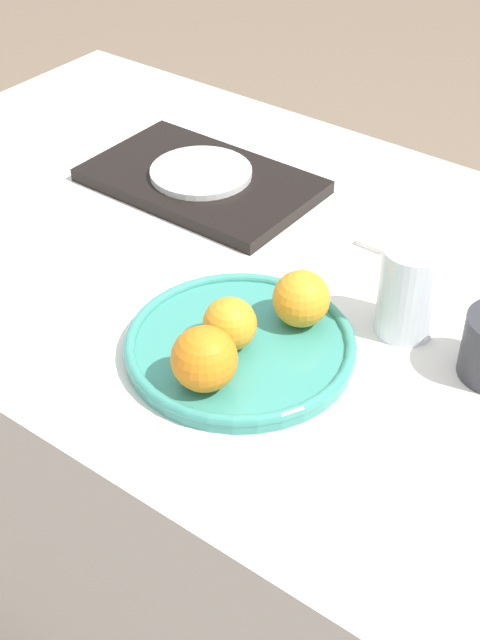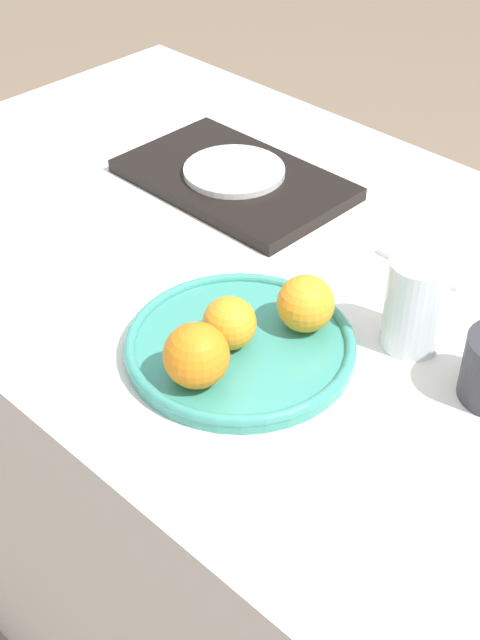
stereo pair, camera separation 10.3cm
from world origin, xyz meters
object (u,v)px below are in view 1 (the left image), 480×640
at_px(fruit_platter, 240,345).
at_px(side_plate, 201,172).
at_px(orange_1, 204,359).
at_px(serving_tray, 201,181).
at_px(water_glass, 409,290).
at_px(orange_2, 301,299).
at_px(orange_0, 230,324).
at_px(napkin, 417,238).

xyz_separation_m(fruit_platter, side_plate, (-0.29, 0.28, 0.01)).
bearing_deg(orange_1, serving_tray, 129.55).
bearing_deg(water_glass, side_plate, 163.77).
distance_m(orange_2, side_plate, 0.38).
bearing_deg(water_glass, orange_0, -129.90).
relative_size(orange_0, water_glass, 0.54).
height_order(orange_0, side_plate, orange_0).
relative_size(fruit_platter, water_glass, 2.33).
distance_m(fruit_platter, side_plate, 0.40).
bearing_deg(orange_1, orange_0, 105.29).
xyz_separation_m(orange_1, serving_tray, (-0.30, 0.36, -0.04)).
height_order(fruit_platter, orange_0, orange_0).
relative_size(fruit_platter, orange_1, 3.69).
height_order(orange_0, orange_1, orange_1).
height_order(orange_2, napkin, orange_2).
bearing_deg(orange_0, water_glass, 50.10).
height_order(water_glass, napkin, water_glass).
distance_m(side_plate, napkin, 0.34).
relative_size(orange_1, napkin, 0.58).
xyz_separation_m(orange_2, serving_tray, (-0.32, 0.20, -0.04)).
xyz_separation_m(side_plate, napkin, (0.34, 0.07, -0.02)).
bearing_deg(side_plate, orange_2, -32.41).
relative_size(fruit_platter, orange_0, 4.34).
bearing_deg(orange_1, fruit_platter, 98.63).
bearing_deg(fruit_platter, serving_tray, 135.62).
distance_m(orange_2, napkin, 0.27).
distance_m(orange_0, serving_tray, 0.40).
bearing_deg(water_glass, serving_tray, 163.77).
height_order(fruit_platter, side_plate, side_plate).
relative_size(orange_0, napkin, 0.50).
relative_size(water_glass, serving_tray, 0.34).
relative_size(orange_0, serving_tray, 0.18).
distance_m(fruit_platter, orange_0, 0.04).
xyz_separation_m(water_glass, side_plate, (-0.42, 0.12, -0.03)).
bearing_deg(serving_tray, napkin, 11.06).
bearing_deg(side_plate, orange_1, -50.45).
height_order(orange_0, serving_tray, orange_0).
xyz_separation_m(serving_tray, side_plate, (0.00, -0.00, 0.02)).
bearing_deg(napkin, fruit_platter, -98.58).
xyz_separation_m(orange_2, side_plate, (-0.32, 0.20, -0.03)).
bearing_deg(side_plate, orange_0, -46.14).
relative_size(serving_tray, napkin, 2.70).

